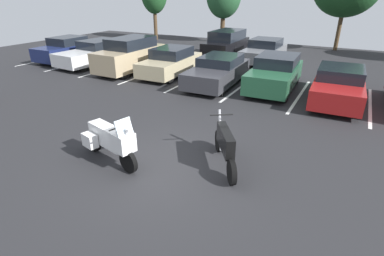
% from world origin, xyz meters
% --- Properties ---
extents(ground, '(44.00, 44.00, 0.10)m').
position_xyz_m(ground, '(0.00, 0.00, -0.05)').
color(ground, '#262628').
extents(motorcycle_touring, '(2.24, 1.03, 1.44)m').
position_xyz_m(motorcycle_touring, '(-1.18, -0.49, 0.67)').
color(motorcycle_touring, black).
rests_on(motorcycle_touring, ground).
extents(motorcycle_second, '(1.37, 1.92, 1.25)m').
position_xyz_m(motorcycle_second, '(1.52, 0.80, 0.59)').
color(motorcycle_second, black).
rests_on(motorcycle_second, ground).
extents(parking_stripes, '(24.78, 5.06, 0.01)m').
position_xyz_m(parking_stripes, '(-1.91, 7.75, 0.00)').
color(parking_stripes, silver).
rests_on(parking_stripes, ground).
extents(car_navy, '(1.91, 4.25, 1.51)m').
position_xyz_m(car_navy, '(-12.71, 8.07, 0.73)').
color(car_navy, navy).
rests_on(car_navy, ground).
extents(car_white, '(2.22, 4.96, 1.45)m').
position_xyz_m(car_white, '(-10.21, 8.08, 0.71)').
color(car_white, white).
rests_on(car_white, ground).
extents(car_tan, '(1.83, 4.48, 1.87)m').
position_xyz_m(car_tan, '(-7.18, 7.74, 0.92)').
color(car_tan, tan).
rests_on(car_tan, ground).
extents(car_champagne, '(1.98, 4.41, 1.45)m').
position_xyz_m(car_champagne, '(-4.73, 8.13, 0.70)').
color(car_champagne, '#C1B289').
rests_on(car_champagne, ground).
extents(car_charcoal, '(2.10, 4.69, 1.35)m').
position_xyz_m(car_charcoal, '(-1.71, 7.66, 0.67)').
color(car_charcoal, '#38383D').
rests_on(car_charcoal, ground).
extents(car_green, '(2.02, 4.44, 1.54)m').
position_xyz_m(car_green, '(0.93, 8.17, 0.76)').
color(car_green, '#235638').
rests_on(car_green, ground).
extents(car_red, '(2.00, 4.54, 1.42)m').
position_xyz_m(car_red, '(3.65, 7.69, 0.69)').
color(car_red, maroon).
rests_on(car_red, ground).
extents(car_far_black, '(1.79, 4.49, 1.79)m').
position_xyz_m(car_far_black, '(-3.95, 14.07, 0.89)').
color(car_far_black, black).
rests_on(car_far_black, ground).
extents(car_far_grey, '(1.96, 4.55, 1.44)m').
position_xyz_m(car_far_grey, '(-1.21, 13.80, 0.70)').
color(car_far_grey, slate).
rests_on(car_far_grey, ground).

